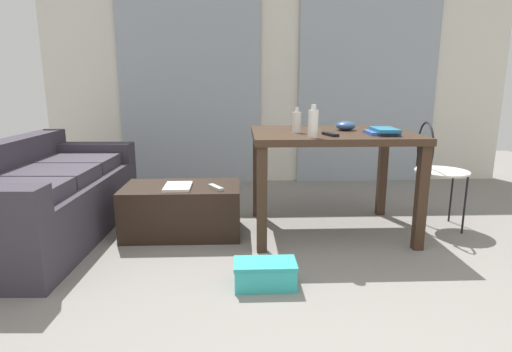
% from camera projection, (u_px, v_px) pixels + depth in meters
% --- Properties ---
extents(ground_plane, '(8.36, 8.36, 0.00)m').
position_uv_depth(ground_plane, '(305.00, 247.00, 3.02)').
color(ground_plane, gray).
extents(wall_back, '(5.32, 0.10, 2.55)m').
position_uv_depth(wall_back, '(279.00, 72.00, 4.83)').
color(wall_back, silver).
rests_on(wall_back, ground).
extents(curtains, '(3.64, 0.03, 2.27)m').
position_uv_depth(curtains, '(280.00, 85.00, 4.77)').
color(curtains, '#99A3AD').
rests_on(curtains, ground).
extents(couch, '(0.92, 1.89, 0.73)m').
position_uv_depth(couch, '(41.00, 199.00, 3.15)').
color(couch, '#38333D').
rests_on(couch, ground).
extents(coffee_table, '(0.90, 0.51, 0.39)m').
position_uv_depth(coffee_table, '(183.00, 210.00, 3.26)').
color(coffee_table, black).
rests_on(coffee_table, ground).
extents(craft_table, '(1.21, 0.91, 0.80)m').
position_uv_depth(craft_table, '(331.00, 146.00, 3.21)').
color(craft_table, '#382619').
rests_on(craft_table, ground).
extents(wire_chair, '(0.42, 0.44, 0.86)m').
position_uv_depth(wire_chair, '(434.00, 163.00, 3.34)').
color(wire_chair, silver).
rests_on(wire_chair, ground).
extents(bottle_near, '(0.06, 0.06, 0.19)m').
position_uv_depth(bottle_near, '(297.00, 122.00, 3.10)').
color(bottle_near, beige).
rests_on(bottle_near, craft_table).
extents(bottle_far, '(0.07, 0.07, 0.22)m').
position_uv_depth(bottle_far, '(313.00, 123.00, 2.81)').
color(bottle_far, beige).
rests_on(bottle_far, craft_table).
extents(bowl, '(0.15, 0.15, 0.07)m').
position_uv_depth(bowl, '(346.00, 126.00, 3.27)').
color(bowl, '#2D4C7A').
rests_on(bowl, craft_table).
extents(book_stack, '(0.21, 0.27, 0.05)m').
position_uv_depth(book_stack, '(383.00, 131.00, 3.01)').
color(book_stack, '#33519E').
rests_on(book_stack, craft_table).
extents(tv_remote_on_table, '(0.10, 0.17, 0.02)m').
position_uv_depth(tv_remote_on_table, '(330.00, 134.00, 2.94)').
color(tv_remote_on_table, black).
rests_on(tv_remote_on_table, craft_table).
extents(scissors, '(0.08, 0.09, 0.00)m').
position_uv_depth(scissors, '(314.00, 130.00, 3.27)').
color(scissors, '#9EA0A5').
rests_on(scissors, craft_table).
extents(tv_remote_primary, '(0.13, 0.17, 0.02)m').
position_uv_depth(tv_remote_primary, '(216.00, 187.00, 3.12)').
color(tv_remote_primary, '#B7B7B2').
rests_on(tv_remote_primary, coffee_table).
extents(magazine, '(0.20, 0.27, 0.02)m').
position_uv_depth(magazine, '(178.00, 187.00, 3.14)').
color(magazine, silver).
rests_on(magazine, coffee_table).
extents(shoebox, '(0.36, 0.20, 0.15)m').
position_uv_depth(shoebox, '(265.00, 274.00, 2.43)').
color(shoebox, '#33B2AD').
rests_on(shoebox, ground).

